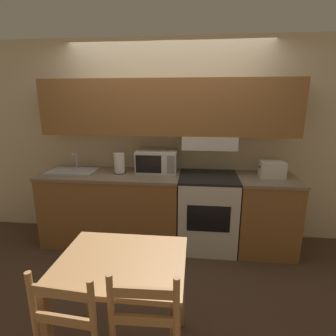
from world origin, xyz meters
TOP-DOWN VIEW (x-y plane):
  - ground_plane at (0.00, 0.00)m, footprint 16.00×16.00m
  - wall_back at (0.01, -0.07)m, footprint 5.49×0.38m
  - lower_counter_main at (-0.70, -0.33)m, footprint 1.72×0.67m
  - lower_counter_right_stub at (1.21, -0.33)m, footprint 0.69×0.67m
  - stove_range at (0.51, -0.33)m, footprint 0.69×0.66m
  - microwave at (-0.13, -0.20)m, footprint 0.50×0.34m
  - toaster at (1.25, -0.30)m, footprint 0.29×0.19m
  - sink_basin at (-1.19, -0.33)m, footprint 0.58×0.37m
  - paper_towel_roll at (-0.58, -0.31)m, footprint 0.15×0.15m
  - dining_table at (-0.12, -1.90)m, footprint 0.85×0.68m

SIDE VIEW (x-z plane):
  - ground_plane at x=0.00m, z-range 0.00..0.00m
  - stove_range at x=0.51m, z-range 0.00..0.92m
  - lower_counter_main at x=-0.70m, z-range 0.00..0.92m
  - lower_counter_right_stub at x=1.21m, z-range 0.00..0.92m
  - dining_table at x=-0.12m, z-range 0.25..1.03m
  - sink_basin at x=-1.19m, z-range 0.82..1.05m
  - toaster at x=1.25m, z-range 0.92..1.11m
  - paper_towel_roll at x=-0.58m, z-range 0.92..1.17m
  - microwave at x=-0.13m, z-range 0.92..1.20m
  - wall_back at x=0.01m, z-range 0.21..2.76m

